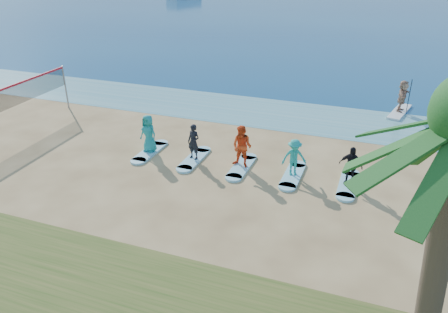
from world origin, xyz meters
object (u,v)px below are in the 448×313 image
(student_0, at_px, (149,133))
(surfboard_4, at_px, (348,184))
(student_3, at_px, (294,157))
(surfboard_3, at_px, (293,175))
(surfboard_0, at_px, (150,152))
(surfboard_1, at_px, (194,159))
(surfboard_2, at_px, (242,167))
(volleyball_net, at_px, (6,99))
(student_4, at_px, (351,166))
(student_2, at_px, (242,147))
(paddleboarder, at_px, (402,96))
(student_1, at_px, (194,142))
(paddleboard, at_px, (400,112))

(student_0, height_order, surfboard_4, student_0)
(student_3, bearing_deg, surfboard_3, -24.40)
(surfboard_0, bearing_deg, surfboard_1, 0.00)
(surfboard_2, bearing_deg, surfboard_0, 180.00)
(volleyball_net, bearing_deg, student_0, 4.38)
(surfboard_2, height_order, student_4, student_4)
(surfboard_2, distance_m, surfboard_3, 2.23)
(volleyball_net, height_order, surfboard_4, volleyball_net)
(student_2, relative_size, surfboard_3, 0.83)
(volleyball_net, relative_size, paddleboarder, 5.11)
(paddleboarder, relative_size, surfboard_4, 0.81)
(student_1, bearing_deg, paddleboard, 61.45)
(student_1, relative_size, surfboard_2, 0.72)
(paddleboard, xyz_separation_m, paddleboarder, (-0.00, 0.00, 0.95))
(student_0, relative_size, surfboard_2, 0.79)
(student_2, distance_m, student_3, 2.23)
(paddleboard, height_order, student_1, student_1)
(paddleboarder, height_order, surfboard_2, paddleboarder)
(surfboard_3, distance_m, surfboard_4, 2.23)
(volleyball_net, bearing_deg, student_2, 2.75)
(student_4, bearing_deg, surfboard_3, -169.47)
(surfboard_0, bearing_deg, student_3, 0.00)
(paddleboard, xyz_separation_m, surfboard_4, (-1.87, -9.80, -0.01))
(volleyball_net, distance_m, surfboard_0, 7.73)
(surfboard_2, distance_m, student_2, 0.96)
(surfboard_1, height_order, student_2, student_2)
(paddleboard, relative_size, surfboard_1, 1.36)
(paddleboarder, xyz_separation_m, student_0, (-10.79, -9.80, -0.05))
(surfboard_2, relative_size, surfboard_4, 1.00)
(surfboard_0, bearing_deg, paddleboarder, 42.24)
(paddleboard, distance_m, surfboard_3, 10.62)
(surfboard_0, height_order, surfboard_4, same)
(paddleboard, bearing_deg, surfboard_3, -99.37)
(volleyball_net, bearing_deg, surfboard_0, 4.38)
(surfboard_2, relative_size, student_3, 1.41)
(surfboard_3, bearing_deg, student_2, 180.00)
(student_0, bearing_deg, student_3, 11.86)
(student_1, bearing_deg, paddleboarder, 61.45)
(surfboard_2, xyz_separation_m, surfboard_3, (2.23, 0.00, 0.00))
(paddleboard, height_order, surfboard_4, paddleboard)
(surfboard_3, distance_m, student_3, 0.83)
(student_3, bearing_deg, paddleboard, 42.90)
(surfboard_1, relative_size, student_4, 1.39)
(paddleboard, xyz_separation_m, student_1, (-8.56, -9.80, 0.82))
(volleyball_net, xyz_separation_m, surfboard_4, (16.41, 0.57, -1.86))
(student_3, bearing_deg, surfboard_4, -24.40)
(paddleboarder, bearing_deg, surfboard_1, 147.36)
(surfboard_1, bearing_deg, student_0, 180.00)
(student_3, bearing_deg, student_1, 155.60)
(volleyball_net, xyz_separation_m, student_2, (11.95, 0.57, -0.90))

